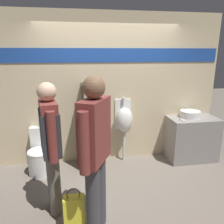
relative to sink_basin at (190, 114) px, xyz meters
name	(u,v)px	position (x,y,z in m)	size (l,w,h in m)	color
ground_plane	(114,173)	(-1.52, -0.36, -0.89)	(16.00, 16.00, 0.00)	#70665B
display_wall	(108,89)	(-1.52, 0.24, 0.47)	(4.15, 0.07, 2.70)	beige
sink_counter	(192,139)	(0.05, -0.05, -0.48)	(0.91, 0.53, 0.83)	gray
sink_basin	(190,114)	(0.00, 0.00, 0.00)	(0.37, 0.37, 0.27)	white
cell_phone	(183,120)	(-0.22, -0.16, -0.06)	(0.07, 0.14, 0.01)	#B7B7BC
divider_near_counter	(84,127)	(-2.00, -0.04, -0.14)	(0.03, 0.52, 1.50)	#28231E
urinal_near_counter	(124,120)	(-1.25, 0.09, -0.08)	(0.31, 0.26, 1.22)	silver
toilet	(41,156)	(-2.75, -0.10, -0.59)	(0.42, 0.58, 0.90)	white
person_in_vest	(51,140)	(-2.43, -1.12, 0.09)	(0.30, 0.58, 1.69)	#666056
person_with_lanyard	(95,151)	(-1.92, -1.51, 0.10)	(0.39, 0.57, 1.80)	#3D3D42
shopping_bag	(74,212)	(-2.18, -1.48, -0.68)	(0.24, 0.13, 0.53)	yellow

